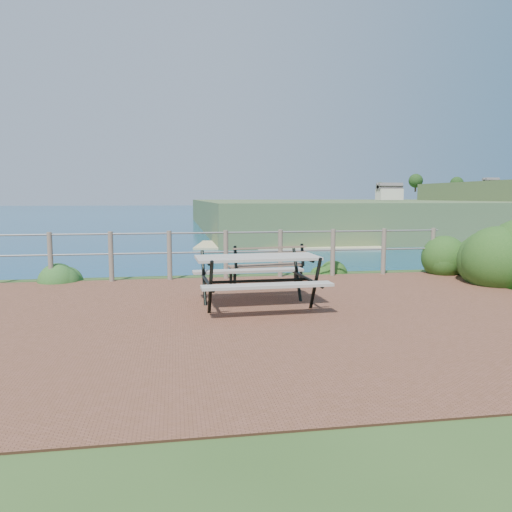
{
  "coord_description": "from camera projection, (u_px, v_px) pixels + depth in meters",
  "views": [
    {
      "loc": [
        -1.03,
        -6.85,
        1.7
      ],
      "look_at": [
        0.26,
        1.06,
        0.75
      ],
      "focal_mm": 35.0,
      "sensor_mm": 36.0,
      "label": 1
    }
  ],
  "objects": [
    {
      "name": "ocean",
      "position": [
        177.0,
        201.0,
        203.1
      ],
      "size": [
        1200.0,
        1200.0,
        0.0
      ],
      "primitive_type": "plane",
      "color": "#136475",
      "rests_on": "ground"
    },
    {
      "name": "shrub_lip_east",
      "position": [
        328.0,
        272.0,
        11.33
      ],
      "size": [
        0.68,
        0.68,
        0.38
      ],
      "primitive_type": "ellipsoid",
      "color": "#1B4916",
      "rests_on": "ground"
    },
    {
      "name": "safety_railing",
      "position": [
        226.0,
        252.0,
        10.3
      ],
      "size": [
        9.4,
        0.1,
        1.0
      ],
      "color": "#6B5B4C",
      "rests_on": "ground"
    },
    {
      "name": "shrub_lip_west",
      "position": [
        62.0,
        281.0,
        10.2
      ],
      "size": [
        0.8,
        0.8,
        0.56
      ],
      "primitive_type": "ellipsoid",
      "color": "#2B5821",
      "rests_on": "ground"
    },
    {
      "name": "ground",
      "position": [
        250.0,
        317.0,
        7.08
      ],
      "size": [
        10.0,
        7.0,
        0.12
      ],
      "primitive_type": "cube",
      "color": "brown",
      "rests_on": "ground"
    },
    {
      "name": "picnic_table",
      "position": [
        257.0,
        276.0,
        7.63
      ],
      "size": [
        1.89,
        1.61,
        0.78
      ],
      "rotation": [
        0.0,
        0.0,
        0.04
      ],
      "color": "gray",
      "rests_on": "ground"
    },
    {
      "name": "shrub_right_front",
      "position": [
        504.0,
        283.0,
        9.89
      ],
      "size": [
        1.51,
        1.51,
        2.14
      ],
      "primitive_type": "ellipsoid",
      "color": "#1B4916",
      "rests_on": "ground"
    },
    {
      "name": "shrub_right_edge",
      "position": [
        454.0,
        274.0,
        10.99
      ],
      "size": [
        1.1,
        1.1,
        1.57
      ],
      "primitive_type": "ellipsoid",
      "color": "#1B4916",
      "rests_on": "ground"
    },
    {
      "name": "park_bench",
      "position": [
        266.0,
        259.0,
        9.42
      ],
      "size": [
        1.47,
        0.58,
        0.81
      ],
      "rotation": [
        0.0,
        0.0,
        0.16
      ],
      "color": "brown",
      "rests_on": "ground"
    }
  ]
}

